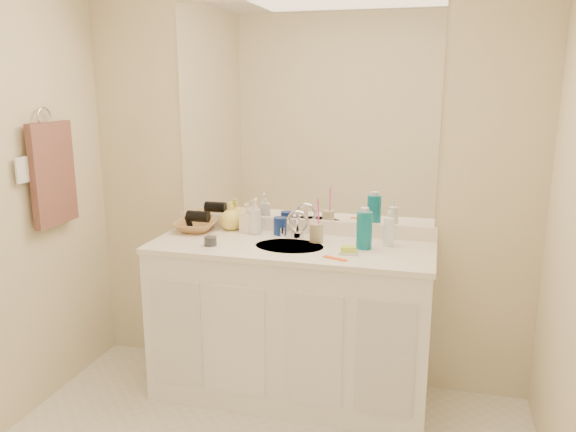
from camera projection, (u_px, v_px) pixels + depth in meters
The scene contains 24 objects.
wall_back at pixel (303, 178), 3.19m from camera, with size 2.60×0.02×2.40m, color beige.
vanity_cabinet at pixel (290, 324), 3.11m from camera, with size 1.50×0.55×0.85m, color white.
countertop at pixel (290, 247), 3.01m from camera, with size 1.52×0.57×0.03m, color white.
backsplash at pixel (302, 226), 3.24m from camera, with size 1.52×0.03×0.08m, color white.
sink_basin at pixel (289, 248), 2.99m from camera, with size 0.37×0.37×0.02m, color beige.
faucet at pixel (298, 228), 3.14m from camera, with size 0.02×0.02×0.11m, color silver.
mirror at pixel (303, 114), 3.10m from camera, with size 1.48×0.01×1.20m, color white.
blue_mug at pixel (280, 226), 3.20m from camera, with size 0.07×0.07×0.10m, color navy.
tan_cup at pixel (316, 233), 3.05m from camera, with size 0.07×0.07×0.10m, color tan.
toothbrush at pixel (318, 215), 3.03m from camera, with size 0.01×0.01×0.18m, color #F640B5.
mouthwash_bottle at pixel (364, 230), 2.92m from camera, with size 0.08×0.08×0.20m, color #0B7185.
clear_pump_bottle at pixel (389, 232), 2.97m from camera, with size 0.06×0.06×0.15m, color white.
soap_dish at pixel (348, 253), 2.85m from camera, with size 0.10×0.08×0.01m, color silver.
green_soap at pixel (348, 249), 2.84m from camera, with size 0.08×0.05×0.03m, color #C2E938.
orange_comb at pixel (335, 258), 2.76m from camera, with size 0.13×0.03×0.01m, color #FF5B1A.
dark_jar at pixel (210, 241), 2.99m from camera, with size 0.07×0.07×0.05m, color #33353A.
soap_bottle_white at pixel (255, 217), 3.21m from camera, with size 0.08×0.08×0.20m, color white.
soap_bottle_cream at pixel (247, 218), 3.24m from camera, with size 0.08×0.08×0.17m, color #FDE8CE.
soap_bottle_yellow at pixel (231, 216), 3.30m from camera, with size 0.13×0.13×0.17m, color #F7E460.
wicker_basket at pixel (195, 226), 3.27m from camera, with size 0.24×0.24×0.06m, color #A27641.
hair_dryer at pixel (198, 216), 3.25m from camera, with size 0.07×0.07×0.13m, color black.
towel_ring at pixel (44, 117), 2.94m from camera, with size 0.11×0.11×0.01m, color silver.
hand_towel at pixel (53, 174), 3.00m from camera, with size 0.04×0.32×0.55m, color #53322C.
switch_plate at pixel (22, 170), 2.81m from camera, with size 0.01×0.09×0.13m, color white.
Camera 1 is at (0.74, -1.77, 1.72)m, focal length 35.00 mm.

